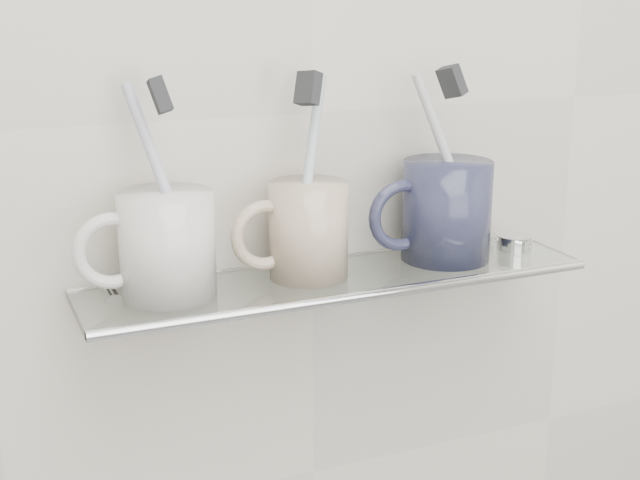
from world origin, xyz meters
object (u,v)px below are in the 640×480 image
shelf_glass (337,278)px  mug_center (309,230)px  mug_right (447,211)px  mug_left (167,245)px

shelf_glass → mug_center: bearing=169.9°
mug_center → mug_right: (0.15, 0.00, 0.00)m
shelf_glass → mug_right: size_ratio=4.90×
shelf_glass → mug_center: mug_center is taller
shelf_glass → mug_right: bearing=2.3°
shelf_glass → mug_center: 0.06m
mug_left → mug_right: 0.29m
mug_left → mug_right: size_ratio=0.94×
mug_center → mug_right: 0.15m
mug_right → mug_left: bearing=159.5°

